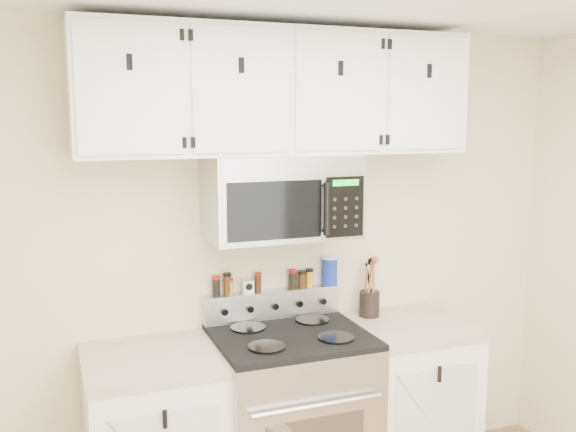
% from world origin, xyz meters
% --- Properties ---
extents(back_wall, '(3.50, 0.01, 2.50)m').
position_xyz_m(back_wall, '(0.00, 1.75, 1.25)').
color(back_wall, beige).
rests_on(back_wall, floor).
extents(range, '(0.76, 0.65, 1.10)m').
position_xyz_m(range, '(0.00, 1.43, 0.49)').
color(range, '#B7B7BA').
rests_on(range, floor).
extents(base_cabinet_right, '(0.64, 0.62, 0.92)m').
position_xyz_m(base_cabinet_right, '(0.69, 1.45, 0.46)').
color(base_cabinet_right, white).
rests_on(base_cabinet_right, floor).
extents(microwave, '(0.76, 0.44, 0.42)m').
position_xyz_m(microwave, '(0.00, 1.55, 1.63)').
color(microwave, '#9E9EA3').
rests_on(microwave, back_wall).
extents(upper_cabinets, '(2.00, 0.35, 0.62)m').
position_xyz_m(upper_cabinets, '(-0.00, 1.58, 2.15)').
color(upper_cabinets, white).
rests_on(upper_cabinets, back_wall).
extents(utensil_crock, '(0.11, 0.11, 0.33)m').
position_xyz_m(utensil_crock, '(0.55, 1.63, 1.00)').
color(utensil_crock, black).
rests_on(utensil_crock, base_cabinet_right).
extents(kitchen_timer, '(0.06, 0.05, 0.07)m').
position_xyz_m(kitchen_timer, '(-0.14, 1.71, 1.14)').
color(kitchen_timer, silver).
rests_on(kitchen_timer, range).
extents(salt_canister, '(0.09, 0.09, 0.16)m').
position_xyz_m(salt_canister, '(0.34, 1.71, 1.18)').
color(salt_canister, '#162E9C').
rests_on(salt_canister, range).
extents(spice_jar_0, '(0.04, 0.04, 0.11)m').
position_xyz_m(spice_jar_0, '(-0.31, 1.71, 1.15)').
color(spice_jar_0, black).
rests_on(spice_jar_0, range).
extents(spice_jar_1, '(0.04, 0.04, 0.12)m').
position_xyz_m(spice_jar_1, '(-0.25, 1.71, 1.16)').
color(spice_jar_1, '#432910').
rests_on(spice_jar_1, range).
extents(spice_jar_2, '(0.04, 0.04, 0.09)m').
position_xyz_m(spice_jar_2, '(-0.24, 1.71, 1.14)').
color(spice_jar_2, orange).
rests_on(spice_jar_2, range).
extents(spice_jar_3, '(0.04, 0.04, 0.11)m').
position_xyz_m(spice_jar_3, '(-0.08, 1.71, 1.15)').
color(spice_jar_3, '#3A1E0E').
rests_on(spice_jar_3, range).
extents(spice_jar_4, '(0.05, 0.05, 0.11)m').
position_xyz_m(spice_jar_4, '(0.12, 1.71, 1.15)').
color(spice_jar_4, black).
rests_on(spice_jar_4, range).
extents(spice_jar_5, '(0.04, 0.04, 0.09)m').
position_xyz_m(spice_jar_5, '(0.18, 1.71, 1.15)').
color(spice_jar_5, '#3D250E').
rests_on(spice_jar_5, range).
extents(spice_jar_6, '(0.04, 0.04, 0.10)m').
position_xyz_m(spice_jar_6, '(0.22, 1.71, 1.15)').
color(spice_jar_6, gold).
rests_on(spice_jar_6, range).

